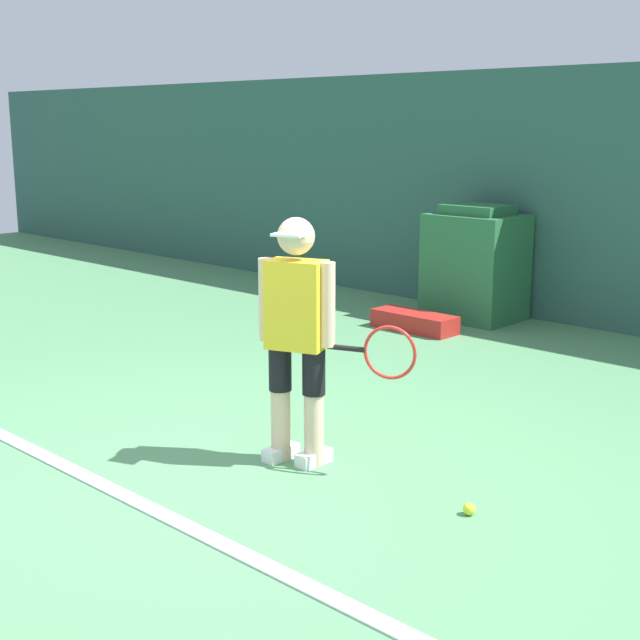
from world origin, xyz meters
TOP-DOWN VIEW (x-y plane):
  - ground_plane at (0.00, 0.00)m, footprint 24.00×24.00m
  - back_wall at (0.00, 5.17)m, footprint 24.00×0.10m
  - court_baseline at (0.00, -0.48)m, footprint 21.60×0.10m
  - tennis_player at (0.11, 0.55)m, footprint 0.92×0.46m
  - tennis_ball at (1.29, 0.64)m, footprint 0.07×0.07m
  - covered_chair at (-1.45, 4.70)m, footprint 0.91×0.73m
  - equipment_bag at (-1.56, 3.83)m, footprint 0.88×0.32m

SIDE VIEW (x-z plane):
  - ground_plane at x=0.00m, z-range 0.00..0.00m
  - court_baseline at x=0.00m, z-range 0.00..0.01m
  - tennis_ball at x=1.29m, z-range 0.00..0.07m
  - equipment_bag at x=-1.56m, z-range 0.00..0.18m
  - covered_chair at x=-1.45m, z-range -0.02..1.17m
  - tennis_player at x=0.11m, z-range 0.07..1.56m
  - back_wall at x=0.00m, z-range 0.00..2.57m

